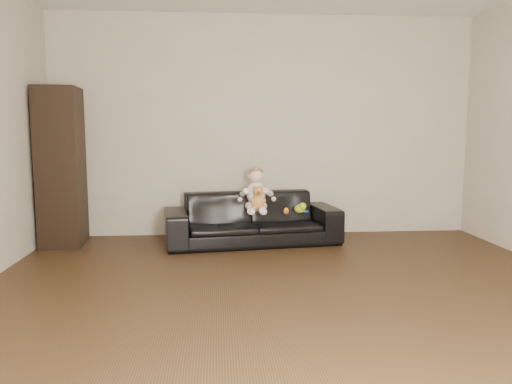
{
  "coord_description": "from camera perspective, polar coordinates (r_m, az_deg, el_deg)",
  "views": [
    {
      "loc": [
        -0.56,
        -3.23,
        1.28
      ],
      "look_at": [
        -0.15,
        2.16,
        0.59
      ],
      "focal_mm": 35.0,
      "sensor_mm": 36.0,
      "label": 1
    }
  ],
  "objects": [
    {
      "name": "wall_back",
      "position": [
        6.0,
        0.97,
        7.5
      ],
      "size": [
        5.0,
        0.0,
        5.0
      ],
      "primitive_type": "plane",
      "rotation": [
        1.57,
        0.0,
        0.0
      ],
      "color": "#B4AA97",
      "rests_on": "ground"
    },
    {
      "name": "baby",
      "position": [
        5.43,
        0.01,
        -0.07
      ],
      "size": [
        0.34,
        0.42,
        0.49
      ],
      "rotation": [
        0.0,
        0.0,
        -0.12
      ],
      "color": "silver",
      "rests_on": "sofa"
    },
    {
      "name": "toy_rattle",
      "position": [
        5.33,
        3.47,
        -2.23
      ],
      "size": [
        0.07,
        0.07,
        0.06
      ],
      "primitive_type": "sphere",
      "rotation": [
        0.0,
        0.0,
        0.15
      ],
      "color": "#CE4D18",
      "rests_on": "sofa"
    },
    {
      "name": "cabinet",
      "position": [
        5.84,
        -21.36,
        2.68
      ],
      "size": [
        0.48,
        0.62,
        1.72
      ],
      "primitive_type": "cube",
      "rotation": [
        0.0,
        0.0,
        0.08
      ],
      "color": "black",
      "rests_on": "floor"
    },
    {
      "name": "toy_green",
      "position": [
        5.41,
        5.01,
        -1.92
      ],
      "size": [
        0.14,
        0.16,
        0.1
      ],
      "primitive_type": "ellipsoid",
      "rotation": [
        0.0,
        0.0,
        -0.21
      ],
      "color": "#A5C817",
      "rests_on": "sofa"
    },
    {
      "name": "floor",
      "position": [
        3.51,
        5.26,
        -14.06
      ],
      "size": [
        5.5,
        5.5,
        0.0
      ],
      "primitive_type": "plane",
      "color": "#382513",
      "rests_on": "ground"
    },
    {
      "name": "teddy_bear",
      "position": [
        5.29,
        0.24,
        -0.68
      ],
      "size": [
        0.14,
        0.14,
        0.25
      ],
      "rotation": [
        0.0,
        0.0,
        0.0
      ],
      "color": "#C17F37",
      "rests_on": "sofa"
    },
    {
      "name": "toy_blue_disc",
      "position": [
        5.51,
        5.5,
        -2.18
      ],
      "size": [
        0.11,
        0.11,
        0.01
      ],
      "primitive_type": "cylinder",
      "rotation": [
        0.0,
        0.0,
        -0.01
      ],
      "color": "blue",
      "rests_on": "sofa"
    },
    {
      "name": "shelf_item",
      "position": [
        5.82,
        -21.35,
        6.48
      ],
      "size": [
        0.2,
        0.26,
        0.28
      ],
      "primitive_type": "cube",
      "rotation": [
        0.0,
        0.0,
        0.08
      ],
      "color": "silver",
      "rests_on": "cabinet"
    },
    {
      "name": "sofa",
      "position": [
        5.58,
        -0.47,
        -3.03
      ],
      "size": [
        1.99,
        0.99,
        0.56
      ],
      "primitive_type": "imported",
      "rotation": [
        0.0,
        0.0,
        0.13
      ],
      "color": "black",
      "rests_on": "floor"
    }
  ]
}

